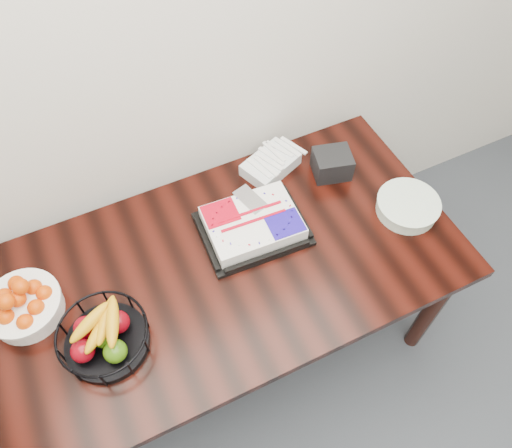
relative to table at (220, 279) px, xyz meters
name	(u,v)px	position (x,y,z in m)	size (l,w,h in m)	color
table	(220,279)	(0.00, 0.00, 0.00)	(1.80, 0.90, 0.75)	black
cake_tray	(253,224)	(0.18, 0.09, 0.12)	(0.41, 0.33, 0.08)	black
tangerine_bowl	(22,303)	(-0.66, 0.12, 0.16)	(0.26, 0.26, 0.16)	white
fruit_basket	(104,336)	(-0.44, -0.11, 0.15)	(0.29, 0.29, 0.16)	black
plate_stack	(407,206)	(0.77, -0.09, 0.12)	(0.25, 0.25, 0.06)	white
fork_bag	(271,164)	(0.38, 0.34, 0.12)	(0.26, 0.22, 0.06)	silver
napkin_box	(332,164)	(0.60, 0.22, 0.14)	(0.15, 0.13, 0.11)	black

